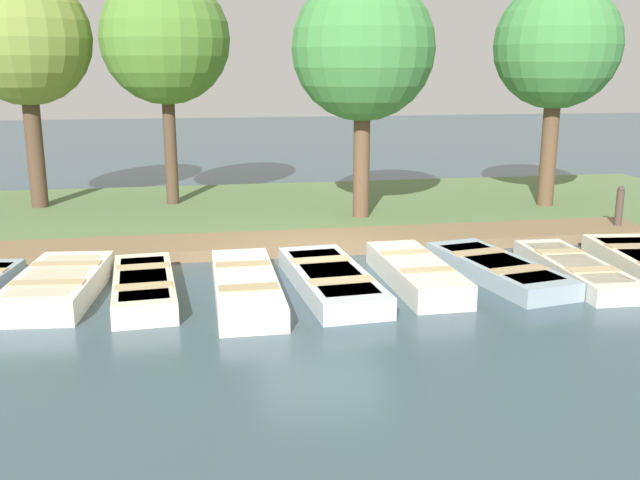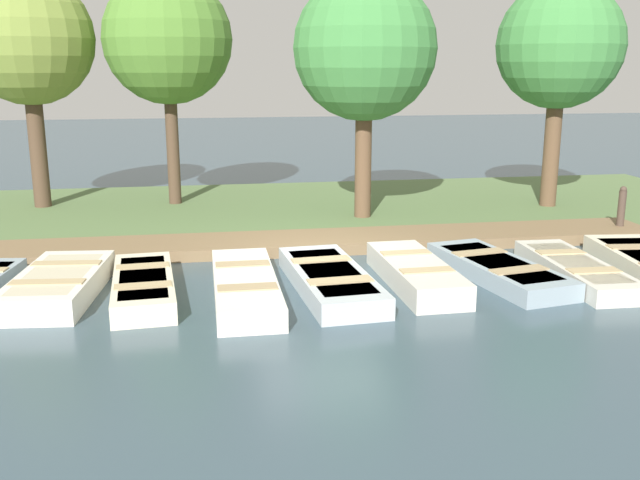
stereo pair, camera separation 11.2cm
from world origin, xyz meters
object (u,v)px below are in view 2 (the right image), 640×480
Objects in this scene: park_tree_center at (365,50)px; rowboat_5 at (416,273)px; rowboat_3 at (245,286)px; rowboat_7 at (576,269)px; rowboat_2 at (143,286)px; rowboat_4 at (330,279)px; mooring_post_far at (621,211)px; park_tree_right at (560,47)px; park_tree_far_left at (28,40)px; park_tree_left at (168,40)px; rowboat_6 at (498,269)px; rowboat_1 at (58,284)px.

rowboat_5 is at bearing -2.42° from park_tree_center.
rowboat_5 is at bearing 93.55° from rowboat_3.
rowboat_3 is 1.08× the size of rowboat_7.
rowboat_2 is 8.07m from park_tree_center.
mooring_post_far reaches higher than rowboat_4.
rowboat_5 is at bearing 84.31° from rowboat_2.
rowboat_5 is (-0.05, 1.53, 0.03)m from rowboat_4.
mooring_post_far is at bearing 115.21° from rowboat_5.
park_tree_right is (-5.84, 6.91, 4.01)m from rowboat_4.
rowboat_2 is at bearing 22.09° from park_tree_far_left.
park_tree_left is (-7.62, 0.29, 4.18)m from rowboat_2.
park_tree_center is (-5.38, 3.21, 3.91)m from rowboat_3.
rowboat_5 is at bearing -42.89° from park_tree_right.
rowboat_5 is at bearing -95.68° from rowboat_6.
park_tree_center reaches higher than rowboat_2.
rowboat_6 is (0.20, 7.64, -0.05)m from rowboat_1.
rowboat_5 is 2.98m from rowboat_7.
rowboat_1 is 11.94m from mooring_post_far.
rowboat_2 is 3.13m from rowboat_4.
park_tree_right is at bearing 159.64° from rowboat_7.
rowboat_3 is 11.03m from park_tree_right.
park_tree_center is at bearing -175.43° from rowboat_6.
park_tree_far_left is 1.00× the size of park_tree_left.
park_tree_far_left reaches higher than park_tree_center.
mooring_post_far is (-2.48, 11.67, 0.36)m from rowboat_1.
rowboat_2 is at bearing 86.66° from rowboat_1.
park_tree_far_left is at bearing -145.81° from rowboat_4.
rowboat_6 is 12.83m from park_tree_far_left.
park_tree_right is at bearing 135.67° from rowboat_6.
rowboat_5 is at bearing -89.95° from rowboat_7.
rowboat_6 is 0.57× the size of park_tree_left.
rowboat_1 is 0.86× the size of rowboat_4.
rowboat_6 is at bearing -56.47° from mooring_post_far.
park_tree_center is at bearing 157.27° from rowboat_4.
rowboat_5 reaches higher than rowboat_1.
mooring_post_far is at bearing 107.49° from rowboat_4.
rowboat_4 is at bearing -97.15° from rowboat_6.
rowboat_4 is at bearing 38.47° from park_tree_far_left.
rowboat_2 is 12.21m from park_tree_right.
rowboat_3 is 1.04× the size of rowboat_6.
rowboat_6 is 0.57× the size of park_tree_far_left.
park_tree_right is at bearing 78.78° from park_tree_left.
mooring_post_far is 11.76m from park_tree_left.
rowboat_7 is at bearing 70.25° from rowboat_6.
rowboat_6 reaches higher than rowboat_7.
rowboat_7 is 11.52m from park_tree_left.
rowboat_5 reaches higher than rowboat_7.
park_tree_left is 1.04× the size of park_tree_right.
rowboat_3 is at bearing -87.32° from rowboat_7.
rowboat_2 reaches higher than rowboat_7.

